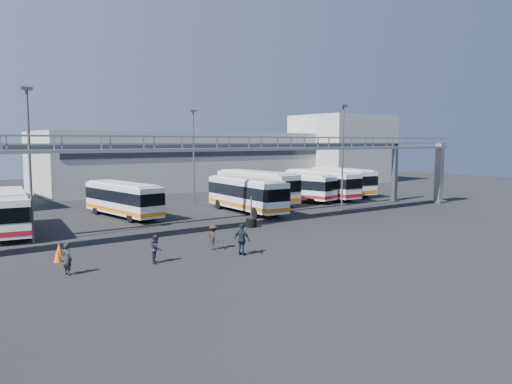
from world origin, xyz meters
TOP-DOWN VIEW (x-y plane):
  - ground at (0.00, 0.00)m, footprint 140.00×140.00m
  - gantry at (0.00, 5.87)m, footprint 51.40×5.15m
  - warehouse at (12.00, 38.00)m, footprint 42.00×14.00m
  - building_right at (38.00, 32.00)m, footprint 14.00×12.00m
  - light_pole_left at (-16.00, 8.00)m, footprint 0.70×0.35m
  - light_pole_mid at (12.00, 7.00)m, footprint 0.70×0.35m
  - light_pole_back at (4.00, 22.00)m, footprint 0.70×0.35m
  - bus_1 at (-16.52, 12.79)m, footprint 3.87×10.42m
  - bus_3 at (-6.87, 15.44)m, footprint 3.45×10.35m
  - bus_5 at (3.66, 11.39)m, footprint 3.34×11.00m
  - bus_6 at (8.63, 16.48)m, footprint 2.89×11.58m
  - bus_7 at (13.43, 15.83)m, footprint 4.27×10.45m
  - bus_8 at (17.45, 15.57)m, footprint 3.12×11.06m
  - bus_9 at (22.67, 17.31)m, footprint 4.43×11.23m
  - pedestrian_a at (-16.45, -1.44)m, footprint 0.56×0.69m
  - pedestrian_b at (-11.76, -1.79)m, footprint 0.90×0.96m
  - pedestrian_c at (-7.41, -0.74)m, footprint 0.67×1.08m
  - pedestrian_d at (-6.86, -3.07)m, footprint 0.78×1.19m
  - cone_left at (-16.11, 1.67)m, footprint 0.49×0.49m
  - cone_right at (-15.64, 3.14)m, footprint 0.59×0.59m
  - tire_stack at (-0.74, 4.50)m, footprint 0.85×0.85m

SIDE VIEW (x-z plane):
  - ground at x=0.00m, z-range 0.00..0.00m
  - cone_left at x=-16.11m, z-range 0.00..0.70m
  - cone_right at x=-15.64m, z-range 0.00..0.78m
  - tire_stack at x=-0.74m, z-range -0.80..1.62m
  - pedestrian_b at x=-11.76m, z-range 0.00..1.58m
  - pedestrian_c at x=-7.41m, z-range 0.00..1.60m
  - pedestrian_a at x=-16.45m, z-range 0.00..1.65m
  - pedestrian_d at x=-6.86m, z-range 0.00..1.88m
  - bus_3 at x=-6.87m, z-range 0.16..3.25m
  - bus_1 at x=-16.52m, z-range 0.16..3.26m
  - bus_7 at x=13.43m, z-range 0.16..3.26m
  - bus_5 at x=3.66m, z-range 0.18..3.47m
  - bus_8 at x=17.45m, z-range 0.18..3.50m
  - bus_9 at x=22.67m, z-range 0.18..3.50m
  - bus_6 at x=8.63m, z-range 0.19..3.69m
  - warehouse at x=12.00m, z-range 0.00..8.00m
  - building_right at x=38.00m, z-range 0.00..11.00m
  - gantry at x=0.00m, z-range 1.96..9.06m
  - light_pole_left at x=-16.00m, z-range 0.62..10.83m
  - light_pole_mid at x=12.00m, z-range 0.62..10.83m
  - light_pole_back at x=4.00m, z-range 0.62..10.83m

